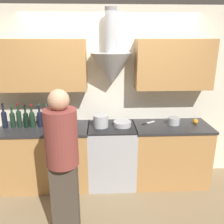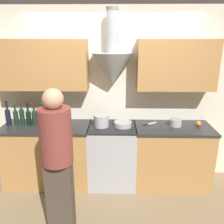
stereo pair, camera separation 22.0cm
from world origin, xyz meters
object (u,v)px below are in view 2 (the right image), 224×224
(mixing_bowl, at_px, (123,124))
(wine_bottle_4, at_px, (35,116))
(wine_bottle_2, at_px, (22,116))
(wine_bottle_5, at_px, (42,116))
(stock_pot, at_px, (101,121))
(wine_bottle_6, at_px, (49,116))
(saucepan, at_px, (175,122))
(wine_bottle_1, at_px, (16,116))
(person_foreground_left, at_px, (58,159))
(wine_bottle_3, at_px, (29,117))
(stove_range, at_px, (112,155))
(orange_fruit, at_px, (198,123))
(wine_bottle_0, at_px, (8,116))

(mixing_bowl, bearing_deg, wine_bottle_4, 178.57)
(wine_bottle_2, relative_size, wine_bottle_5, 1.04)
(wine_bottle_2, xyz_separation_m, wine_bottle_4, (0.18, 0.01, -0.01))
(wine_bottle_2, bearing_deg, wine_bottle_5, 1.24)
(wine_bottle_5, xyz_separation_m, stock_pot, (0.87, -0.04, -0.05))
(wine_bottle_6, height_order, saucepan, wine_bottle_6)
(wine_bottle_1, xyz_separation_m, stock_pot, (1.26, -0.05, -0.04))
(wine_bottle_5, bearing_deg, wine_bottle_1, 179.08)
(person_foreground_left, bearing_deg, wine_bottle_6, 109.57)
(wine_bottle_6, bearing_deg, wine_bottle_3, -178.54)
(stock_pot, bearing_deg, stove_range, 2.20)
(stove_range, xyz_separation_m, wine_bottle_5, (-1.03, 0.04, 0.60))
(orange_fruit, bearing_deg, wine_bottle_5, 179.99)
(stove_range, distance_m, wine_bottle_4, 1.28)
(wine_bottle_3, bearing_deg, stove_range, -1.21)
(wine_bottle_0, distance_m, saucepan, 2.45)
(wine_bottle_3, relative_size, orange_fruit, 4.23)
(wine_bottle_3, xyz_separation_m, wine_bottle_6, (0.30, 0.01, 0.00))
(wine_bottle_2, xyz_separation_m, wine_bottle_6, (0.40, 0.00, -0.01))
(stove_range, height_order, saucepan, saucepan)
(wine_bottle_1, height_order, wine_bottle_6, same)
(wine_bottle_5, distance_m, mixing_bowl, 1.19)
(wine_bottle_2, relative_size, wine_bottle_6, 1.07)
(saucepan, height_order, person_foreground_left, person_foreground_left)
(stove_range, relative_size, wine_bottle_3, 2.81)
(wine_bottle_2, height_order, person_foreground_left, person_foreground_left)
(wine_bottle_2, relative_size, person_foreground_left, 0.21)
(stock_pot, height_order, mixing_bowl, stock_pot)
(wine_bottle_4, xyz_separation_m, person_foreground_left, (0.58, -1.04, -0.12))
(stove_range, height_order, orange_fruit, orange_fruit)
(wine_bottle_1, relative_size, wine_bottle_5, 0.96)
(wine_bottle_3, height_order, orange_fruit, wine_bottle_3)
(wine_bottle_1, distance_m, saucepan, 2.34)
(mixing_bowl, relative_size, orange_fruit, 3.26)
(stove_range, bearing_deg, person_foreground_left, -119.07)
(wine_bottle_1, bearing_deg, wine_bottle_5, -0.92)
(wine_bottle_0, relative_size, wine_bottle_3, 1.08)
(stove_range, relative_size, mixing_bowl, 3.64)
(wine_bottle_2, relative_size, wine_bottle_4, 1.06)
(mixing_bowl, bearing_deg, stove_range, -178.70)
(person_foreground_left, bearing_deg, wine_bottle_2, 126.50)
(wine_bottle_5, bearing_deg, wine_bottle_3, -176.71)
(wine_bottle_2, distance_m, person_foreground_left, 1.29)
(wine_bottle_3, bearing_deg, orange_fruit, 0.25)
(wine_bottle_6, bearing_deg, stock_pot, -2.94)
(wine_bottle_0, bearing_deg, stock_pot, -1.33)
(wine_bottle_1, bearing_deg, stock_pot, -2.24)
(wine_bottle_2, height_order, wine_bottle_4, wine_bottle_2)
(wine_bottle_0, relative_size, stock_pot, 1.66)
(wine_bottle_6, bearing_deg, wine_bottle_4, 179.35)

